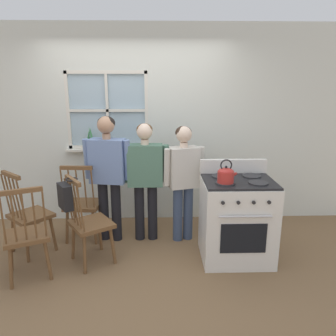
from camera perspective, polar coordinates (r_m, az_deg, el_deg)
The scene contains 13 objects.
ground_plane at distance 3.71m, azimuth -6.37°, elevation -17.06°, with size 16.00×16.00×0.00m, color brown.
wall_back at distance 4.58m, azimuth -5.22°, elevation 7.09°, with size 6.40×0.16×2.70m.
chair_by_window at distance 3.70m, azimuth -13.52°, elevation -9.50°, with size 0.57×0.57×1.00m.
chair_near_wall at distance 4.13m, azimuth -23.05°, elevation -7.69°, with size 0.58×0.58×1.00m.
chair_center_cluster at distance 4.26m, azimuth -14.63°, elevation -6.25°, with size 0.44×0.43×1.00m.
chair_near_stove at distance 3.64m, azimuth -23.42°, elevation -10.84°, with size 0.54×0.53×1.00m.
person_elderly_left at distance 4.02m, azimuth -10.42°, elevation 0.17°, with size 0.58×0.28×1.56m.
person_teen_center at distance 3.99m, azimuth -3.98°, elevation -0.67°, with size 0.58×0.22×1.48m.
person_adult_right at distance 3.98m, azimuth 2.70°, elevation -1.06°, with size 0.52×0.30×1.45m.
stove at distance 3.77m, azimuth 11.85°, elevation -8.63°, with size 0.77×0.68×1.08m.
kettle at distance 3.43m, azimuth 10.04°, elevation -1.13°, with size 0.21×0.17×0.25m.
potted_plant at distance 4.61m, azimuth -13.38°, elevation 4.36°, with size 0.15×0.15×0.32m.
handbag at distance 3.50m, azimuth -17.45°, elevation -4.66°, with size 0.25×0.25×0.31m.
Camera 1 is at (0.31, -3.13, 1.96)m, focal length 35.00 mm.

